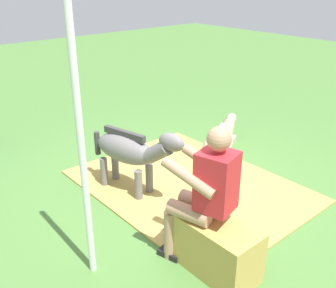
# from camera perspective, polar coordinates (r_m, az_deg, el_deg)

# --- Properties ---
(ground_plane) EXTENTS (24.00, 24.00, 0.00)m
(ground_plane) POSITION_cam_1_polar(r_m,az_deg,el_deg) (4.82, 1.93, -7.19)
(ground_plane) COLOR #4C7A38
(hay_patch) EXTENTS (2.78, 2.10, 0.02)m
(hay_patch) POSITION_cam_1_polar(r_m,az_deg,el_deg) (4.96, 3.14, -6.06)
(hay_patch) COLOR tan
(hay_patch) RESTS_ON ground
(hay_bale) EXTENTS (0.75, 0.40, 0.50)m
(hay_bale) POSITION_cam_1_polar(r_m,az_deg,el_deg) (3.60, 7.15, -14.72)
(hay_bale) COLOR tan
(hay_bale) RESTS_ON ground
(person_seated) EXTENTS (0.71, 0.52, 1.38)m
(person_seated) POSITION_cam_1_polar(r_m,az_deg,el_deg) (3.38, 5.22, -6.81)
(person_seated) COLOR tan
(person_seated) RESTS_ON ground
(pony_standing) EXTENTS (1.33, 0.52, 0.91)m
(pony_standing) POSITION_cam_1_polar(r_m,az_deg,el_deg) (4.62, -5.44, -0.98)
(pony_standing) COLOR slate
(pony_standing) RESTS_ON ground
(pony_lying) EXTENTS (0.85, 1.31, 0.42)m
(pony_lying) POSITION_cam_1_polar(r_m,az_deg,el_deg) (5.78, 7.56, 0.25)
(pony_lying) COLOR tan
(pony_lying) RESTS_ON ground
(tent_pole_left) EXTENTS (0.06, 0.06, 2.45)m
(tent_pole_left) POSITION_cam_1_polar(r_m,az_deg,el_deg) (3.14, -12.48, -0.37)
(tent_pole_left) COLOR silver
(tent_pole_left) RESTS_ON ground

